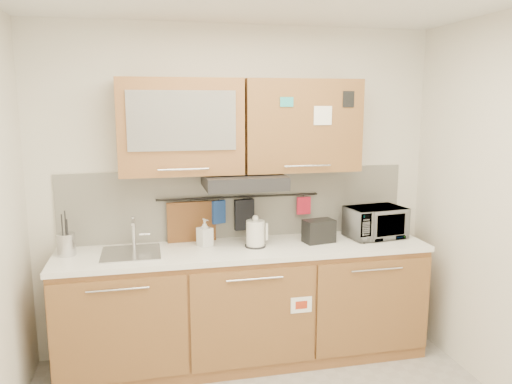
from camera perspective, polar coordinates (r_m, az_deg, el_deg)
name	(u,v)px	position (r m, az deg, el deg)	size (l,w,h in m)	color
wall_back	(238,191)	(4.03, -2.07, 0.11)	(3.20, 3.20, 0.00)	silver
base_cabinet	(246,310)	(4.00, -1.17, -13.37)	(2.80, 0.64, 0.88)	brown
countertop	(246,249)	(3.83, -1.19, -6.59)	(2.82, 0.62, 0.04)	white
backsplash	(238,203)	(4.04, -2.03, -1.31)	(2.80, 0.02, 0.56)	silver
upper_cabinets	(241,126)	(3.80, -1.71, 7.55)	(1.82, 0.37, 0.70)	brown
range_hood	(244,181)	(3.77, -1.40, 1.26)	(0.60, 0.46, 0.10)	black
sink	(131,253)	(3.78, -14.07, -6.77)	(0.42, 0.40, 0.26)	silver
utensil_rail	(239,197)	(3.99, -1.94, -0.57)	(0.02, 0.02, 1.30)	black
utensil_crock	(66,244)	(3.85, -20.86, -5.58)	(0.16, 0.16, 0.33)	silver
kettle	(256,234)	(3.81, -0.05, -4.85)	(0.18, 0.16, 0.25)	silver
toaster	(319,231)	(3.96, 7.20, -4.42)	(0.26, 0.18, 0.18)	black
microwave	(375,222)	(4.18, 13.47, -3.39)	(0.45, 0.31, 0.25)	#999999
soap_bottle	(205,232)	(3.84, -5.88, -4.63)	(0.10, 0.10, 0.21)	#999999
cutting_board	(192,231)	(3.98, -7.35, -4.45)	(0.38, 0.03, 0.47)	brown
oven_mitt	(219,212)	(3.97, -4.28, -2.30)	(0.11, 0.03, 0.18)	navy
dark_pouch	(244,215)	(4.01, -1.35, -2.61)	(0.16, 0.05, 0.25)	black
pot_holder	(304,206)	(4.13, 5.47, -1.56)	(0.12, 0.02, 0.14)	red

